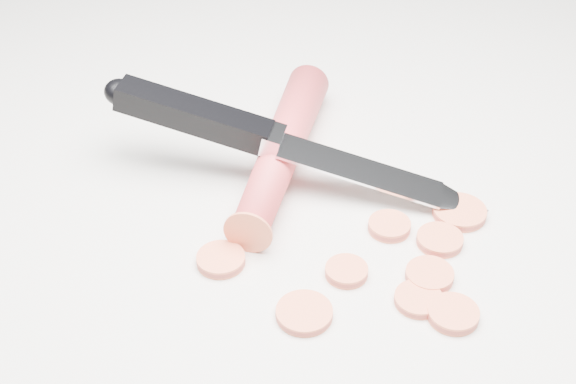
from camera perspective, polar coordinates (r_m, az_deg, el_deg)
name	(u,v)px	position (r m, az deg, el deg)	size (l,w,h in m)	color
ground	(330,216)	(0.58, 3.03, -1.68)	(2.40, 2.40, 0.00)	silver
carrot	(282,148)	(0.61, -0.41, 3.12)	(0.03, 0.03, 0.20)	red
carrot_slice_0	(221,260)	(0.54, -4.80, -4.81)	(0.03, 0.03, 0.01)	#F1663F
carrot_slice_1	(418,299)	(0.52, 9.26, -7.54)	(0.03, 0.03, 0.01)	#F1663F
carrot_slice_2	(440,240)	(0.56, 10.74, -3.36)	(0.03, 0.03, 0.01)	#F1663F
carrot_slice_3	(346,271)	(0.53, 4.18, -5.64)	(0.03, 0.03, 0.01)	#F1663F
carrot_slice_4	(460,212)	(0.59, 12.10, -1.41)	(0.04, 0.04, 0.01)	#F1663F
carrot_slice_5	(304,313)	(0.50, 1.16, -8.60)	(0.04, 0.04, 0.01)	#F1663F
carrot_slice_6	(430,275)	(0.53, 10.03, -5.84)	(0.03, 0.03, 0.01)	#F1663F
carrot_slice_7	(453,314)	(0.51, 11.67, -8.49)	(0.03, 0.03, 0.01)	#F1663F
carrot_slice_8	(389,226)	(0.57, 7.22, -2.42)	(0.03, 0.03, 0.01)	#F1663F
kitchen_knife	(295,142)	(0.58, 0.50, 3.55)	(0.24, 0.21, 0.07)	silver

